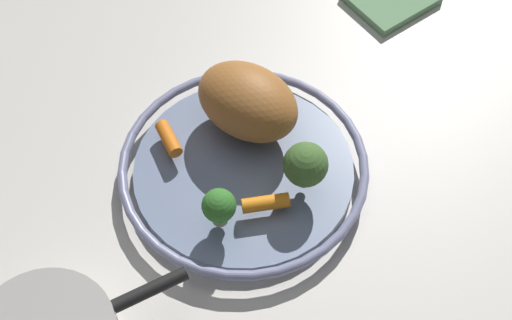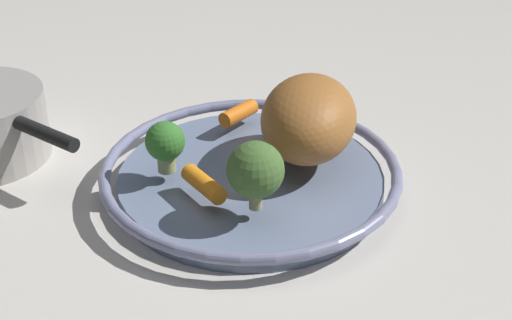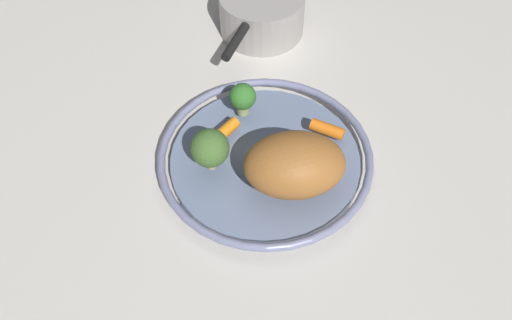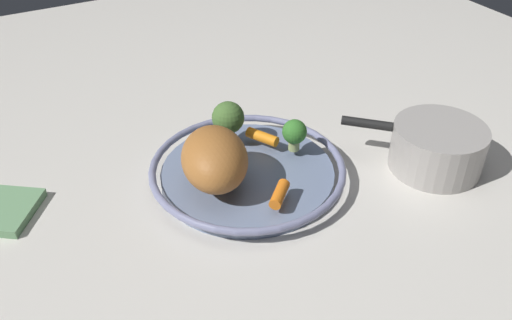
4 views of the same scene
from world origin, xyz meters
name	(u,v)px [view 4 (image 4 of 4)]	position (x,y,z in m)	size (l,w,h in m)	color
ground_plane	(248,180)	(0.00, 0.00, 0.00)	(1.99, 1.99, 0.00)	beige
serving_bowl	(248,172)	(0.00, 0.00, 0.02)	(0.33, 0.33, 0.03)	slate
roast_chicken_piece	(215,159)	(0.02, -0.07, 0.08)	(0.14, 0.10, 0.09)	#9D602B
baby_carrot_center	(278,195)	(0.10, 0.00, 0.04)	(0.02, 0.02, 0.05)	orange
baby_carrot_right	(262,137)	(-0.05, 0.05, 0.04)	(0.02, 0.02, 0.06)	orange
broccoli_floret_small	(295,133)	(0.00, 0.09, 0.07)	(0.04, 0.04, 0.06)	#98A866
broccoli_floret_mid	(228,118)	(-0.08, 0.01, 0.08)	(0.06, 0.06, 0.07)	tan
saucepan	(437,147)	(0.12, 0.30, 0.04)	(0.20, 0.20, 0.08)	#9E9993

